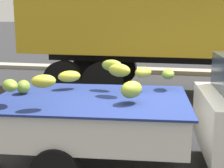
{
  "coord_description": "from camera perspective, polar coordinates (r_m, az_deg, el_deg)",
  "views": [
    {
      "loc": [
        0.17,
        -4.6,
        2.26
      ],
      "look_at": [
        -0.9,
        0.46,
        1.18
      ],
      "focal_mm": 52.73,
      "sensor_mm": 36.0,
      "label": 1
    }
  ],
  "objects": [
    {
      "name": "curb_strip",
      "position": [
        13.35,
        11.12,
        2.16
      ],
      "size": [
        80.0,
        0.8,
        0.16
      ],
      "primitive_type": "cube",
      "color": "gray",
      "rests_on": "ground"
    }
  ]
}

